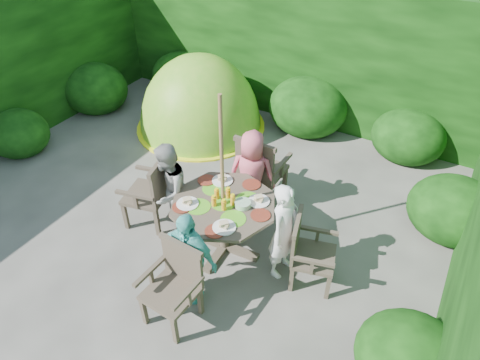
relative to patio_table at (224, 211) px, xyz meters
The scene contains 13 objects.
ground 1.11m from the patio_table, behind, with size 60.00×60.00×0.00m, color #4C4943.
hedge_enclosure 1.73m from the patio_table, 123.94° to the left, with size 9.00×9.00×2.50m.
patio_table is the anchor object (origin of this frame).
parasol_pole 0.45m from the patio_table, 163.79° to the right, with size 0.04×0.04×2.20m, color brown.
garden_chair_right 1.11m from the patio_table, ahead, with size 0.60×0.65×0.91m.
garden_chair_left 1.10m from the patio_table, behind, with size 0.67×0.72×1.01m.
garden_chair_back 1.09m from the patio_table, 93.97° to the left, with size 0.64×0.57×1.06m.
garden_chair_front 1.11m from the patio_table, 86.35° to the right, with size 0.58×0.53×0.93m.
child_right 0.80m from the patio_table, ahead, with size 0.47×0.31×1.29m, color white.
child_left 0.80m from the patio_table, behind, with size 0.65×0.50×1.33m, color #989893.
child_back 0.80m from the patio_table, 93.73° to the left, with size 0.64×0.42×1.31m, color #D8596D.
child_front 0.80m from the patio_table, 86.91° to the right, with size 0.72×0.30×1.22m, color #52C1BC.
dome_tent 3.21m from the patio_table, 130.21° to the left, with size 2.78×2.78×2.73m.
Camera 1 is at (3.03, -3.26, 4.13)m, focal length 32.00 mm.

